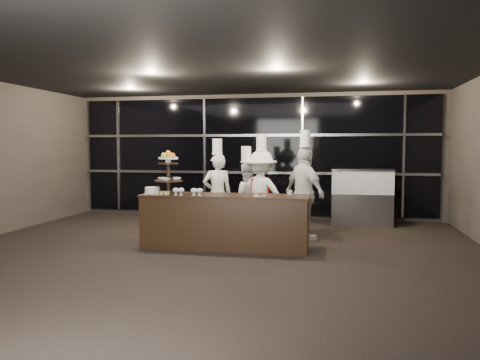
% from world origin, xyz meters
% --- Properties ---
extents(room, '(10.00, 10.00, 10.00)m').
position_xyz_m(room, '(0.00, 0.00, 1.50)').
color(room, black).
rests_on(room, ground).
extents(window_wall, '(8.60, 0.10, 2.80)m').
position_xyz_m(window_wall, '(0.00, 4.94, 1.50)').
color(window_wall, black).
rests_on(window_wall, ground).
extents(buffet_counter, '(2.84, 0.74, 0.92)m').
position_xyz_m(buffet_counter, '(0.15, 1.38, 0.47)').
color(buffet_counter, black).
rests_on(buffet_counter, ground).
extents(display_stand, '(0.48, 0.48, 0.74)m').
position_xyz_m(display_stand, '(-0.85, 1.38, 1.34)').
color(display_stand, black).
rests_on(display_stand, buffet_counter).
extents(compotes, '(0.53, 0.11, 0.12)m').
position_xyz_m(compotes, '(-0.44, 1.16, 1.00)').
color(compotes, silver).
rests_on(compotes, buffet_counter).
extents(layer_cake, '(0.30, 0.30, 0.11)m').
position_xyz_m(layer_cake, '(-1.13, 1.33, 0.97)').
color(layer_cake, white).
rests_on(layer_cake, buffet_counter).
extents(pastry_squares, '(0.19, 0.13, 0.05)m').
position_xyz_m(pastry_squares, '(-0.89, 1.21, 0.95)').
color(pastry_squares, '#D9BB6A').
rests_on(pastry_squares, buffet_counter).
extents(small_plate, '(0.20, 0.20, 0.05)m').
position_xyz_m(small_plate, '(0.76, 1.28, 0.94)').
color(small_plate, white).
rests_on(small_plate, buffet_counter).
extents(chef_cup, '(0.08, 0.08, 0.07)m').
position_xyz_m(chef_cup, '(1.22, 1.63, 0.96)').
color(chef_cup, white).
rests_on(chef_cup, buffet_counter).
extents(display_case, '(1.32, 0.58, 1.24)m').
position_xyz_m(display_case, '(2.55, 4.30, 0.69)').
color(display_case, '#A5A5AA').
rests_on(display_case, ground).
extents(chef_a, '(0.68, 0.58, 1.88)m').
position_xyz_m(chef_a, '(-0.29, 2.60, 0.82)').
color(chef_a, silver).
rests_on(chef_a, ground).
extents(chef_b, '(0.83, 0.73, 1.74)m').
position_xyz_m(chef_b, '(0.30, 2.50, 0.74)').
color(chef_b, silver).
rests_on(chef_b, ground).
extents(chef_c, '(1.15, 0.79, 1.95)m').
position_xyz_m(chef_c, '(0.60, 2.43, 0.84)').
color(chef_c, white).
rests_on(chef_c, ground).
extents(chef_d, '(1.00, 1.03, 2.03)m').
position_xyz_m(chef_d, '(1.42, 2.36, 0.88)').
color(chef_d, white).
rests_on(chef_d, ground).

